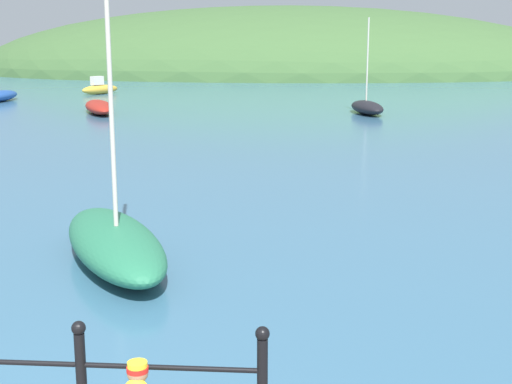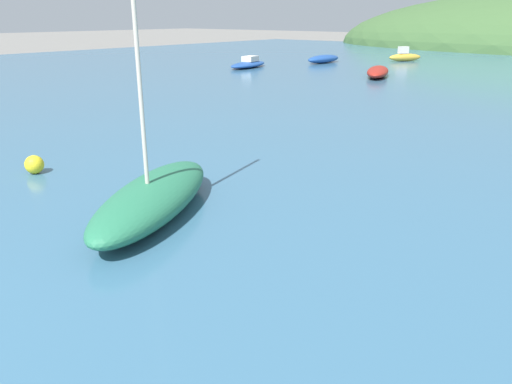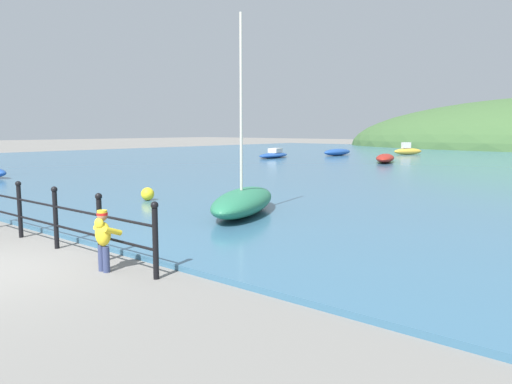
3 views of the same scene
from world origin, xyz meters
TOP-DOWN VIEW (x-y plane):
  - water at (0.00, 32.00)m, footprint 80.00×60.00m
  - iron_railing at (-0.56, 1.50)m, footprint 6.21×0.12m
  - child_in_coat at (1.52, 1.21)m, footprint 0.38×0.37m
  - boat_green_fishing at (-0.09, 6.36)m, footprint 2.91×4.11m
  - boat_twin_mast at (-15.60, 27.06)m, footprint 2.10×4.13m
  - boat_blue_hull at (-13.62, 33.16)m, footprint 1.18×3.59m
  - boat_far_left at (-9.68, 38.25)m, footprint 2.05×2.57m
  - boat_red_dinghy at (-6.63, 27.76)m, footprint 2.79×4.56m
  - mooring_buoy at (-3.99, 6.26)m, footprint 0.40×0.40m

SIDE VIEW (x-z plane):
  - water at x=0.00m, z-range 0.00..0.10m
  - mooring_buoy at x=-3.99m, z-range 0.10..0.50m
  - boat_twin_mast at x=-15.60m, z-range -0.03..0.70m
  - boat_red_dinghy at x=-6.63m, z-range 0.10..0.65m
  - boat_blue_hull at x=-13.62m, z-range 0.10..0.66m
  - boat_green_fishing at x=-0.09m, z-range -2.08..2.95m
  - boat_far_left at x=-9.68m, z-range -0.09..0.98m
  - child_in_coat at x=1.52m, z-range 0.10..1.10m
  - iron_railing at x=-0.56m, z-range 0.04..1.25m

